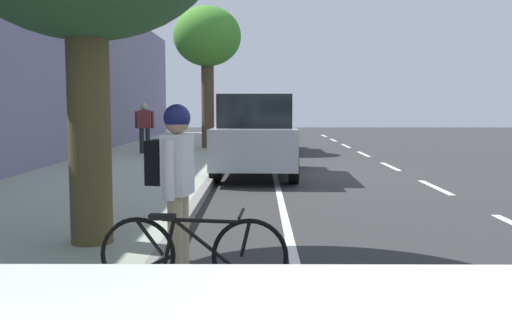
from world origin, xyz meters
TOP-DOWN VIEW (x-y plane):
  - ground at (0.00, 0.00)m, footprint 63.51×63.51m
  - sidewalk at (4.01, 0.00)m, footprint 4.38×39.69m
  - curb_edge at (1.73, 0.00)m, footprint 0.16×39.69m
  - lane_stripe_centre at (-3.08, 0.15)m, footprint 0.14×40.00m
  - lane_stripe_bike_edge at (0.26, 0.00)m, footprint 0.12×39.69m
  - building_facade at (6.45, 0.00)m, footprint 0.50×39.69m
  - parked_suv_tan_nearest at (0.55, -7.63)m, footprint 1.98×4.71m
  - parked_suv_silver_second at (0.72, 0.19)m, footprint 2.07×4.75m
  - bicycle_at_curb at (1.27, 9.17)m, footprint 1.75×0.46m
  - cyclist_with_backpack at (1.49, 8.71)m, footprint 0.46×0.61m
  - street_tree_near_cyclist at (2.59, -7.26)m, footprint 2.52×2.52m
  - pedestrian_on_phone at (4.46, -4.66)m, footprint 0.60×0.32m
  - fire_hydrant at (2.16, -9.10)m, footprint 0.22×0.22m

SIDE VIEW (x-z plane):
  - ground at x=0.00m, z-range 0.00..0.00m
  - lane_stripe_centre at x=-3.08m, z-range 0.00..0.01m
  - lane_stripe_bike_edge at x=0.26m, z-range 0.00..0.01m
  - sidewalk at x=4.01m, z-range 0.00..0.15m
  - curb_edge at x=1.73m, z-range 0.00..0.15m
  - bicycle_at_curb at x=1.27m, z-range -0.01..0.76m
  - fire_hydrant at x=2.16m, z-range 0.16..1.00m
  - parked_suv_tan_nearest at x=0.55m, z-range 0.03..2.02m
  - parked_suv_silver_second at x=0.72m, z-range 0.03..2.02m
  - cyclist_with_backpack at x=1.49m, z-range 0.19..1.94m
  - pedestrian_on_phone at x=4.46m, z-range 0.26..1.93m
  - building_facade at x=6.45m, z-range 0.00..5.54m
  - street_tree_near_cyclist at x=2.59m, z-range 1.55..6.81m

